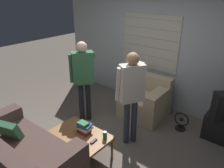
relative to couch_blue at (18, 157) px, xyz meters
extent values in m
plane|color=#665B51|center=(0.40, 1.12, -0.32)|extent=(16.00, 16.00, 0.00)
cube|color=#ADB2B7|center=(0.40, 3.15, 0.96)|extent=(5.20, 0.06, 2.55)
cube|color=beige|center=(0.22, 3.11, 1.10)|extent=(1.35, 0.02, 1.18)
cube|color=gray|center=(0.22, 3.10, 0.61)|extent=(1.32, 0.00, 0.01)
cube|color=gray|center=(0.22, 3.10, 0.81)|extent=(1.32, 0.00, 0.01)
cube|color=gray|center=(0.22, 3.10, 1.00)|extent=(1.32, 0.00, 0.01)
cube|color=gray|center=(0.22, 3.10, 1.20)|extent=(1.32, 0.00, 0.01)
cube|color=gray|center=(0.22, 3.10, 1.40)|extent=(1.32, 0.00, 0.01)
cube|color=gray|center=(0.22, 3.10, 1.59)|extent=(1.32, 0.00, 0.01)
cube|color=#4C3833|center=(0.00, 0.05, -0.09)|extent=(1.81, 1.00, 0.45)
cube|color=#4C3833|center=(0.77, 0.08, 0.23)|extent=(0.27, 0.95, 0.20)
cube|color=#38704C|center=(-0.31, 0.09, 0.23)|extent=(0.41, 0.32, 0.37)
cube|color=#C6B289|center=(0.54, 2.52, -0.09)|extent=(0.88, 0.87, 0.45)
cube|color=#C6B289|center=(0.53, 2.84, 0.32)|extent=(0.86, 0.22, 0.36)
cube|color=#C6B289|center=(0.84, 2.53, 0.24)|extent=(0.26, 0.85, 0.20)
cube|color=#C6B289|center=(0.23, 2.51, 0.24)|extent=(0.26, 0.85, 0.20)
cube|color=brown|center=(0.38, 0.85, 0.05)|extent=(0.95, 0.60, 0.04)
cylinder|color=brown|center=(-0.06, 1.11, -0.14)|extent=(0.04, 0.04, 0.35)
cylinder|color=brown|center=(0.81, 1.11, -0.14)|extent=(0.04, 0.04, 0.35)
cylinder|color=brown|center=(-0.06, 0.59, -0.14)|extent=(0.04, 0.04, 0.35)
cylinder|color=brown|center=(0.81, 0.59, -0.14)|extent=(0.04, 0.04, 0.35)
cylinder|color=black|center=(-0.35, 1.56, 0.09)|extent=(0.10, 0.10, 0.82)
cylinder|color=black|center=(-0.26, 1.67, 0.09)|extent=(0.10, 0.10, 0.82)
cube|color=#336642|center=(-0.31, 1.61, 0.81)|extent=(0.40, 0.43, 0.62)
sphere|color=beige|center=(-0.31, 1.61, 1.21)|extent=(0.20, 0.20, 0.20)
cylinder|color=#336642|center=(-0.47, 1.47, 0.80)|extent=(0.17, 0.15, 0.59)
cylinder|color=#336642|center=(-0.37, 1.93, 0.92)|extent=(0.46, 0.37, 0.39)
cube|color=white|center=(-0.56, 2.07, 0.76)|extent=(0.10, 0.09, 0.12)
cylinder|color=#33384C|center=(0.77, 1.55, 0.09)|extent=(0.10, 0.10, 0.82)
cylinder|color=#33384C|center=(0.84, 1.67, 0.09)|extent=(0.10, 0.10, 0.82)
cube|color=beige|center=(0.80, 1.61, 0.81)|extent=(0.37, 0.43, 0.62)
sphere|color=#A87A56|center=(0.80, 1.61, 1.21)|extent=(0.20, 0.20, 0.20)
cylinder|color=beige|center=(0.65, 1.45, 0.80)|extent=(0.17, 0.14, 0.59)
cylinder|color=beige|center=(0.67, 1.94, 1.04)|extent=(0.54, 0.37, 0.17)
cube|color=black|center=(0.43, 2.10, 0.99)|extent=(0.06, 0.06, 0.13)
cube|color=maroon|center=(0.39, 0.92, 0.09)|extent=(0.20, 0.15, 0.03)
cube|color=maroon|center=(0.38, 0.92, 0.12)|extent=(0.25, 0.16, 0.04)
cube|color=beige|center=(0.39, 0.93, 0.16)|extent=(0.25, 0.18, 0.04)
cube|color=#284C89|center=(0.39, 0.93, 0.20)|extent=(0.25, 0.22, 0.03)
cube|color=#33754C|center=(0.38, 0.92, 0.24)|extent=(0.17, 0.13, 0.04)
cylinder|color=#238E47|center=(0.75, 1.01, 0.13)|extent=(0.07, 0.07, 0.12)
cylinder|color=silver|center=(0.75, 1.01, 0.20)|extent=(0.06, 0.06, 0.00)
cube|color=black|center=(0.67, 0.85, 0.08)|extent=(0.05, 0.13, 0.02)
cylinder|color=black|center=(1.35, 2.53, -0.31)|extent=(0.20, 0.20, 0.02)
cylinder|color=black|center=(1.35, 2.53, -0.26)|extent=(0.03, 0.03, 0.07)
torus|color=black|center=(1.35, 2.53, -0.10)|extent=(0.29, 0.02, 0.29)
sphere|color=black|center=(1.35, 2.53, -0.10)|extent=(0.08, 0.08, 0.08)
camera|label=1|loc=(2.55, -1.02, 2.19)|focal=35.00mm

